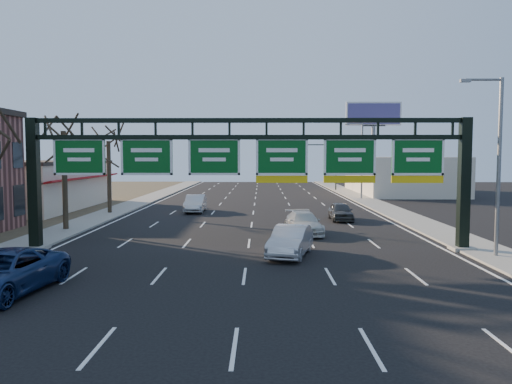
{
  "coord_description": "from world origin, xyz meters",
  "views": [
    {
      "loc": [
        0.72,
        -19.05,
        5.13
      ],
      "look_at": [
        0.44,
        7.72,
        3.2
      ],
      "focal_mm": 35.0,
      "sensor_mm": 36.0,
      "label": 1
    }
  ],
  "objects_px": {
    "car_silver_sedan": "(290,241)",
    "car_white_wagon": "(304,223)",
    "car_blue_suv": "(2,273)",
    "sign_gantry": "(251,165)"
  },
  "relations": [
    {
      "from": "car_silver_sedan",
      "to": "car_white_wagon",
      "type": "xyz_separation_m",
      "value": [
        1.29,
        7.29,
        -0.06
      ]
    },
    {
      "from": "car_silver_sedan",
      "to": "car_white_wagon",
      "type": "height_order",
      "value": "car_silver_sedan"
    },
    {
      "from": "car_white_wagon",
      "to": "car_silver_sedan",
      "type": "bearing_deg",
      "value": -106.31
    },
    {
      "from": "car_blue_suv",
      "to": "car_white_wagon",
      "type": "relative_size",
      "value": 1.19
    },
    {
      "from": "car_blue_suv",
      "to": "car_silver_sedan",
      "type": "relative_size",
      "value": 1.25
    },
    {
      "from": "car_silver_sedan",
      "to": "sign_gantry",
      "type": "bearing_deg",
      "value": 155.72
    },
    {
      "from": "sign_gantry",
      "to": "car_blue_suv",
      "type": "distance_m",
      "value": 13.31
    },
    {
      "from": "car_silver_sedan",
      "to": "car_white_wagon",
      "type": "distance_m",
      "value": 7.4
    },
    {
      "from": "sign_gantry",
      "to": "car_white_wagon",
      "type": "height_order",
      "value": "sign_gantry"
    },
    {
      "from": "car_silver_sedan",
      "to": "car_white_wagon",
      "type": "bearing_deg",
      "value": 94.52
    }
  ]
}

